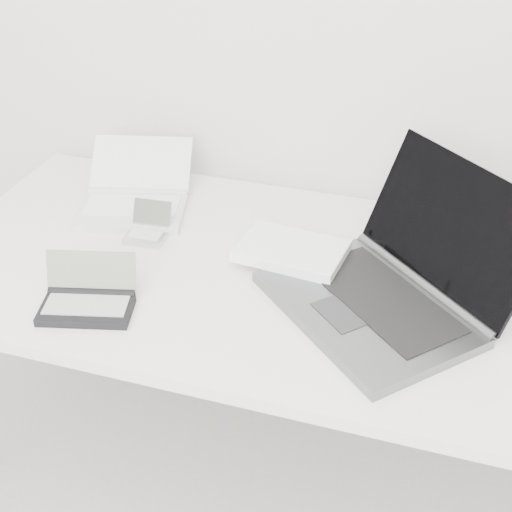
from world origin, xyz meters
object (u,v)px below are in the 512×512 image
(desk, at_px, (274,288))
(laptop_large, at_px, (374,278))
(palmtop_charcoal, at_px, (88,300))
(netbook_open_white, at_px, (134,198))

(desk, relative_size, laptop_large, 2.41)
(desk, relative_size, palmtop_charcoal, 7.35)
(laptop_large, xyz_separation_m, netbook_open_white, (-0.66, 0.21, -0.02))
(laptop_large, height_order, netbook_open_white, laptop_large)
(desk, height_order, netbook_open_white, netbook_open_white)
(palmtop_charcoal, bearing_deg, desk, 22.53)
(netbook_open_white, bearing_deg, desk, -36.71)
(palmtop_charcoal, bearing_deg, laptop_large, 7.29)
(desk, distance_m, palmtop_charcoal, 0.42)
(palmtop_charcoal, bearing_deg, netbook_open_white, 88.61)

